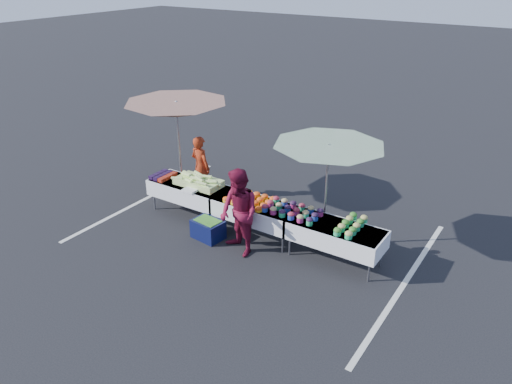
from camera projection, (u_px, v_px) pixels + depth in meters
The scene contains 17 objects.
ground at pixel (256, 235), 10.57m from camera, with size 80.00×80.00×0.00m, color black.
stripe_left at pixel (146, 198), 12.15m from camera, with size 0.10×5.00×0.00m, color silver.
stripe_right at pixel (404, 283), 8.98m from camera, with size 0.10×5.00×0.00m, color silver.
table_left at pixel (189, 190), 11.21m from camera, with size 1.86×0.81×0.75m.
table_center at pixel (256, 210), 10.32m from camera, with size 1.86×0.81×0.75m.
table_right at pixel (336, 234), 9.43m from camera, with size 1.86×0.81×0.75m.
berry_punnets at pixel (163, 176), 11.43m from camera, with size 0.40×0.54×0.08m.
corn_pile at pixel (198, 181), 11.01m from camera, with size 1.16×0.57×0.26m.
plastic_bags at pixel (190, 190), 10.75m from camera, with size 0.30×0.25×0.05m, color white.
carrot_bowls at pixel (250, 199), 10.29m from camera, with size 0.95×0.69×0.11m.
potato_cups at pixel (292, 210), 9.79m from camera, with size 1.14×0.58×0.16m.
bean_baskets at pixel (351, 225), 9.26m from camera, with size 0.36×0.86×0.15m.
vendor at pixel (201, 167), 11.94m from camera, with size 0.56×0.37×1.55m, color #9E2C12.
customer at pixel (239, 213), 9.58m from camera, with size 0.85×0.66×1.75m, color maroon.
umbrella_left at pixel (177, 110), 11.28m from camera, with size 2.92×2.92×2.41m.
umbrella_right at pixel (328, 154), 9.35m from camera, with size 2.20×2.20×2.19m.
storage_bin at pixel (208, 229), 10.37m from camera, with size 0.68×0.53×0.41m.
Camera 1 is at (5.02, -7.68, 5.33)m, focal length 35.00 mm.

